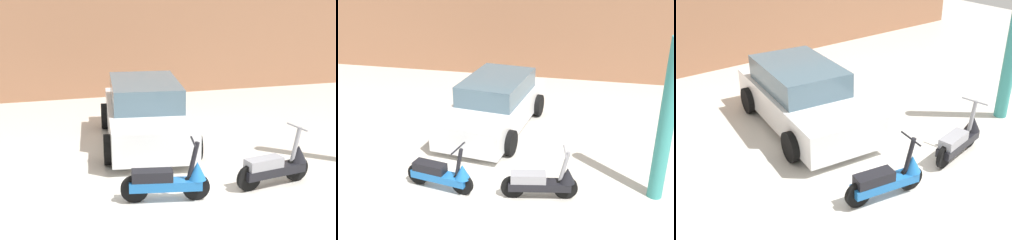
{
  "view_description": "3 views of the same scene",
  "coord_description": "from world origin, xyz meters",
  "views": [
    {
      "loc": [
        -2.7,
        -6.9,
        3.72
      ],
      "look_at": [
        -0.17,
        2.22,
        0.99
      ],
      "focal_mm": 55.0,
      "sensor_mm": 36.0,
      "label": 1
    },
    {
      "loc": [
        2.27,
        -6.15,
        4.86
      ],
      "look_at": [
        0.43,
        2.42,
        0.95
      ],
      "focal_mm": 45.0,
      "sensor_mm": 36.0,
      "label": 2
    },
    {
      "loc": [
        -4.72,
        -3.4,
        4.48
      ],
      "look_at": [
        -0.32,
        2.31,
        0.78
      ],
      "focal_mm": 45.0,
      "sensor_mm": 36.0,
      "label": 3
    }
  ],
  "objects": [
    {
      "name": "ground_plane",
      "position": [
        0.0,
        0.0,
        0.0
      ],
      "size": [
        28.0,
        28.0,
        0.0
      ],
      "primitive_type": "plane",
      "color": "silver"
    },
    {
      "name": "wall_back",
      "position": [
        0.0,
        8.58,
        1.62
      ],
      "size": [
        19.6,
        0.12,
        3.24
      ],
      "primitive_type": "cube",
      "color": "#9E6B4C",
      "rests_on": "ground_plane"
    },
    {
      "name": "scooter_front_left",
      "position": [
        -0.55,
        0.79,
        0.37
      ],
      "size": [
        1.5,
        0.6,
        1.05
      ],
      "rotation": [
        0.0,
        0.0,
        -0.18
      ],
      "color": "black",
      "rests_on": "ground_plane"
    },
    {
      "name": "scooter_front_right",
      "position": [
        1.5,
        0.91,
        0.38
      ],
      "size": [
        1.51,
        0.61,
        1.06
      ],
      "rotation": [
        0.0,
        0.0,
        0.18
      ],
      "color": "black",
      "rests_on": "ground_plane"
    },
    {
      "name": "car_rear_left",
      "position": [
        -0.21,
        3.97,
        0.66
      ],
      "size": [
        2.35,
        4.24,
        1.38
      ],
      "rotation": [
        0.0,
        0.0,
        -1.7
      ],
      "color": "white",
      "rests_on": "ground_plane"
    },
    {
      "name": "support_column_side",
      "position": [
        3.7,
        1.45,
        1.62
      ],
      "size": [
        0.29,
        0.29,
        3.24
      ],
      "primitive_type": "cylinder",
      "color": "teal",
      "rests_on": "ground_plane"
    }
  ]
}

